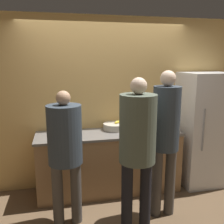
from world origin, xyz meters
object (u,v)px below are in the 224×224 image
(refrigerator, at_px, (204,129))
(utensil_crock, at_px, (162,122))
(fruit_bowl, at_px, (115,126))
(potted_plant, at_px, (63,121))
(person_center, at_px, (137,141))
(cup_yellow, at_px, (141,130))
(bottle_amber, at_px, (132,128))
(person_left, at_px, (65,145))
(person_right, at_px, (166,133))

(refrigerator, bearing_deg, utensil_crock, 162.22)
(fruit_bowl, xyz_separation_m, utensil_crock, (0.79, 0.04, 0.02))
(potted_plant, bearing_deg, refrigerator, -6.48)
(refrigerator, height_order, person_center, person_center)
(refrigerator, distance_m, utensil_crock, 0.66)
(cup_yellow, bearing_deg, fruit_bowl, 142.27)
(person_center, distance_m, utensil_crock, 1.39)
(bottle_amber, bearing_deg, fruit_bowl, 132.95)
(person_left, height_order, person_right, person_right)
(person_left, relative_size, cup_yellow, 17.15)
(refrigerator, bearing_deg, fruit_bowl, 173.55)
(person_right, height_order, utensil_crock, person_right)
(person_left, xyz_separation_m, person_right, (1.20, -0.08, 0.09))
(person_center, height_order, fruit_bowl, person_center)
(fruit_bowl, bearing_deg, person_left, -134.31)
(person_left, relative_size, person_right, 0.88)
(utensil_crock, xyz_separation_m, potted_plant, (-1.56, 0.05, 0.08))
(person_left, relative_size, bottle_amber, 9.01)
(person_center, bearing_deg, refrigerator, 33.57)
(refrigerator, xyz_separation_m, potted_plant, (-2.18, 0.25, 0.18))
(refrigerator, relative_size, person_center, 0.99)
(utensil_crock, distance_m, cup_yellow, 0.55)
(potted_plant, bearing_deg, bottle_amber, -17.35)
(refrigerator, xyz_separation_m, utensil_crock, (-0.63, 0.20, 0.10))
(utensil_crock, bearing_deg, person_left, -151.92)
(person_right, distance_m, utensil_crock, 0.99)
(person_center, relative_size, potted_plant, 6.50)
(utensil_crock, bearing_deg, fruit_bowl, -177.05)
(person_left, bearing_deg, potted_plant, 89.64)
(person_left, xyz_separation_m, cup_yellow, (1.11, 0.54, -0.03))
(refrigerator, height_order, bottle_amber, refrigerator)
(cup_yellow, xyz_separation_m, potted_plant, (-1.10, 0.34, 0.10))
(fruit_bowl, distance_m, potted_plant, 0.78)
(bottle_amber, bearing_deg, person_right, -71.01)
(refrigerator, bearing_deg, bottle_amber, -177.41)
(person_center, height_order, person_right, person_right)
(utensil_crock, height_order, bottle_amber, utensil_crock)
(refrigerator, distance_m, bottle_amber, 1.22)
(refrigerator, distance_m, cup_yellow, 1.09)
(bottle_amber, relative_size, potted_plant, 0.66)
(person_center, bearing_deg, person_left, 158.26)
(person_center, bearing_deg, potted_plant, 122.78)
(utensil_crock, xyz_separation_m, bottle_amber, (-0.59, -0.26, 0.00))
(fruit_bowl, distance_m, utensil_crock, 0.79)
(utensil_crock, relative_size, cup_yellow, 2.59)
(utensil_crock, relative_size, potted_plant, 0.90)
(person_left, bearing_deg, person_right, -3.90)
(person_right, distance_m, bottle_amber, 0.71)
(fruit_bowl, height_order, cup_yellow, fruit_bowl)
(fruit_bowl, distance_m, bottle_amber, 0.29)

